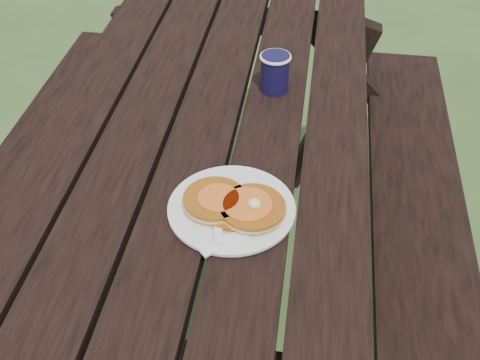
# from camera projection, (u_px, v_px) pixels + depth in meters

# --- Properties ---
(ground) EXTENTS (60.00, 60.00, 0.00)m
(ground) POSITION_uv_depth(u_px,v_px,m) (216.00, 307.00, 1.92)
(ground) COLOR #324C20
(ground) RESTS_ON ground
(picnic_table) EXTENTS (1.36, 1.80, 0.75)m
(picnic_table) POSITION_uv_depth(u_px,v_px,m) (212.00, 227.00, 1.67)
(picnic_table) COLOR black
(picnic_table) RESTS_ON ground
(plate) EXTENTS (0.26, 0.26, 0.01)m
(plate) POSITION_uv_depth(u_px,v_px,m) (232.00, 209.00, 1.17)
(plate) COLOR white
(plate) RESTS_ON picnic_table
(pancake_stack) EXTENTS (0.20, 0.14, 0.04)m
(pancake_stack) POSITION_uv_depth(u_px,v_px,m) (235.00, 205.00, 1.15)
(pancake_stack) COLOR #AE5B13
(pancake_stack) RESTS_ON plate
(knife) EXTENTS (0.14, 0.14, 0.00)m
(knife) POSITION_uv_depth(u_px,v_px,m) (243.00, 233.00, 1.11)
(knife) COLOR white
(knife) RESTS_ON plate
(fork) EXTENTS (0.06, 0.16, 0.01)m
(fork) POSITION_uv_depth(u_px,v_px,m) (218.00, 223.00, 1.12)
(fork) COLOR white
(fork) RESTS_ON plate
(coffee_cup) EXTENTS (0.08, 0.08, 0.10)m
(coffee_cup) POSITION_uv_depth(u_px,v_px,m) (275.00, 70.00, 1.46)
(coffee_cup) COLOR black
(coffee_cup) RESTS_ON picnic_table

